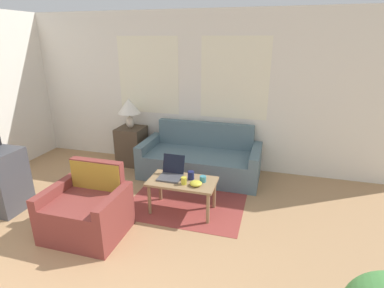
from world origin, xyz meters
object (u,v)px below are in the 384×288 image
object	(u,v)px
cup_white	(203,179)
snack_bowl	(196,183)
cup_navy	(184,181)
coffee_table	(182,185)
table_lamp	(129,107)
couch	(201,160)
cup_yellow	(191,175)
armchair	(88,211)
laptop	(171,172)

from	to	relation	value
cup_white	snack_bowl	size ratio (longest dim) A/B	0.54
cup_navy	coffee_table	bearing A→B (deg)	118.81
coffee_table	cup_white	bearing A→B (deg)	8.42
coffee_table	cup_white	xyz separation A→B (m)	(0.26, 0.04, 0.10)
cup_navy	cup_white	distance (m)	0.25
table_lamp	couch	bearing A→B (deg)	-5.04
snack_bowl	table_lamp	bearing A→B (deg)	139.03
couch	cup_navy	world-z (taller)	couch
cup_yellow	snack_bowl	distance (m)	0.19
armchair	coffee_table	size ratio (longest dim) A/B	0.99
armchair	laptop	distance (m)	1.12
couch	laptop	distance (m)	1.12
couch	table_lamp	world-z (taller)	table_lamp
cup_navy	cup_white	world-z (taller)	cup_navy
couch	cup_yellow	xyz separation A→B (m)	(0.15, -1.09, 0.24)
laptop	cup_yellow	distance (m)	0.27
armchair	cup_yellow	world-z (taller)	armchair
cup_navy	snack_bowl	size ratio (longest dim) A/B	0.61
laptop	snack_bowl	size ratio (longest dim) A/B	2.11
coffee_table	cup_yellow	bearing A→B (deg)	34.95
laptop	snack_bowl	bearing A→B (deg)	-22.85
laptop	armchair	bearing A→B (deg)	-132.77
armchair	table_lamp	bearing A→B (deg)	102.48
cup_yellow	snack_bowl	size ratio (longest dim) A/B	0.71
cup_white	cup_navy	bearing A→B (deg)	-148.32
table_lamp	cup_white	xyz separation A→B (m)	(1.62, -1.23, -0.56)
couch	coffee_table	size ratio (longest dim) A/B	2.21
coffee_table	laptop	bearing A→B (deg)	157.33
armchair	cup_white	distance (m)	1.42
armchair	table_lamp	distance (m)	2.19
laptop	cup_yellow	world-z (taller)	laptop
coffee_table	armchair	bearing A→B (deg)	-141.42
snack_bowl	coffee_table	bearing A→B (deg)	157.01
laptop	coffee_table	bearing A→B (deg)	-22.67
couch	coffee_table	xyz separation A→B (m)	(0.05, -1.15, 0.13)
armchair	cup_navy	size ratio (longest dim) A/B	9.26
coffee_table	snack_bowl	world-z (taller)	snack_bowl
couch	coffee_table	world-z (taller)	couch
couch	snack_bowl	size ratio (longest dim) A/B	12.61
armchair	laptop	size ratio (longest dim) A/B	2.69
cup_white	snack_bowl	world-z (taller)	cup_white
couch	cup_white	size ratio (longest dim) A/B	23.25
table_lamp	cup_white	world-z (taller)	table_lamp
armchair	cup_navy	world-z (taller)	armchair
cup_navy	snack_bowl	world-z (taller)	cup_navy
table_lamp	cup_navy	bearing A→B (deg)	-44.05
armchair	couch	bearing A→B (deg)	65.32
cup_yellow	couch	bearing A→B (deg)	97.61
table_lamp	snack_bowl	distance (m)	2.15
table_lamp	cup_navy	xyz separation A→B (m)	(1.41, -1.36, -0.55)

